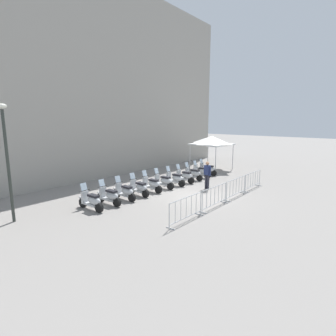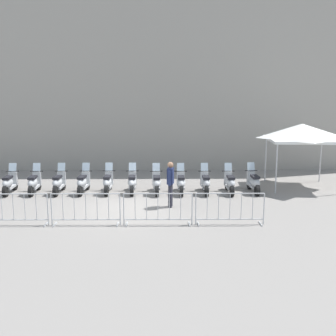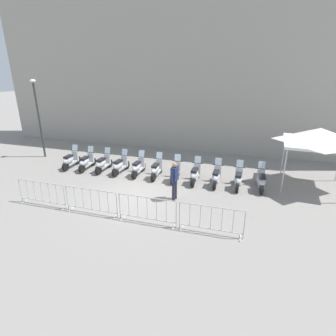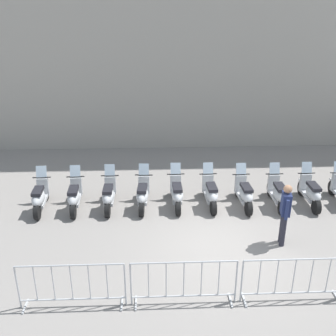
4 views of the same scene
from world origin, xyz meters
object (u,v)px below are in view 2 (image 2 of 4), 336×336
object	(u,v)px
motorcycle_10	(254,182)
canopy_tent	(302,132)
motorcycle_2	(59,183)
motorcycle_3	(83,183)
barrier_segment_3	(230,209)
motorcycle_0	(9,183)
barrier_segment_0	(13,210)
motorcycle_5	(132,183)
motorcycle_8	(205,183)
motorcycle_4	(108,183)
motorcycle_7	(181,183)
motorcycle_1	(34,183)
officer_near_row_end	(170,182)
motorcycle_9	(230,183)
barrier_segment_1	(86,209)
motorcycle_6	(157,183)
barrier_segment_2	(158,209)

from	to	relation	value
motorcycle_10	canopy_tent	distance (m)	3.25
motorcycle_2	motorcycle_3	world-z (taller)	same
motorcycle_2	barrier_segment_3	size ratio (longest dim) A/B	0.76
motorcycle_3	barrier_segment_3	world-z (taller)	motorcycle_3
motorcycle_0	barrier_segment_0	world-z (taller)	motorcycle_0
motorcycle_5	motorcycle_8	xyz separation A→B (m)	(3.14, 0.15, 0.00)
motorcycle_3	barrier_segment_0	world-z (taller)	motorcycle_3
motorcycle_4	canopy_tent	distance (m)	8.90
motorcycle_7	barrier_segment_0	xyz separation A→B (m)	(-5.30, -4.61, 0.07)
motorcycle_4	motorcycle_10	size ratio (longest dim) A/B	1.00
motorcycle_0	motorcycle_4	distance (m)	4.20
barrier_segment_0	barrier_segment_3	distance (m)	7.04
motorcycle_1	officer_near_row_end	size ratio (longest dim) A/B	1.00
motorcycle_7	barrier_segment_0	distance (m)	7.03
motorcycle_1	motorcycle_4	world-z (taller)	same
barrier_segment_3	canopy_tent	size ratio (longest dim) A/B	0.77
motorcycle_3	motorcycle_9	distance (m)	6.30
motorcycle_3	motorcycle_4	size ratio (longest dim) A/B	1.00
motorcycle_7	officer_near_row_end	world-z (taller)	officer_near_row_end
barrier_segment_1	motorcycle_7	bearing A→B (deg)	56.35
motorcycle_6	motorcycle_9	size ratio (longest dim) A/B	1.00
motorcycle_10	barrier_segment_0	distance (m)	9.78
motorcycle_3	barrier_segment_0	distance (m)	4.54
motorcycle_0	barrier_segment_3	xyz separation A→B (m)	(9.05, -3.61, 0.07)
motorcycle_5	motorcycle_9	bearing A→B (deg)	3.03
barrier_segment_1	barrier_segment_3	distance (m)	4.69
barrier_segment_3	motorcycle_7	bearing A→B (deg)	112.77
motorcycle_3	officer_near_row_end	bearing A→B (deg)	-26.12
motorcycle_0	motorcycle_3	distance (m)	3.14
motorcycle_0	motorcycle_6	world-z (taller)	same
motorcycle_1	barrier_segment_3	xyz separation A→B (m)	(8.00, -3.70, 0.07)
motorcycle_10	barrier_segment_2	xyz separation A→B (m)	(-3.75, -4.62, 0.07)
motorcycle_3	motorcycle_4	world-z (taller)	same
motorcycle_6	canopy_tent	bearing A→B (deg)	14.06
motorcycle_4	motorcycle_7	xyz separation A→B (m)	(3.15, 0.11, 0.00)
barrier_segment_1	canopy_tent	distance (m)	10.43
motorcycle_1	motorcycle_3	world-z (taller)	same
motorcycle_4	barrier_segment_2	size ratio (longest dim) A/B	0.76
barrier_segment_0	motorcycle_3	bearing A→B (deg)	75.96
motorcycle_7	officer_near_row_end	distance (m)	2.20
officer_near_row_end	canopy_tent	size ratio (longest dim) A/B	0.59
motorcycle_0	motorcycle_7	world-z (taller)	same
barrier_segment_0	canopy_tent	size ratio (longest dim) A/B	0.77
barrier_segment_0	barrier_segment_2	world-z (taller)	same
motorcycle_8	motorcycle_9	world-z (taller)	same
motorcycle_10	officer_near_row_end	size ratio (longest dim) A/B	1.00
motorcycle_0	motorcycle_8	world-z (taller)	same
motorcycle_3	officer_near_row_end	world-z (taller)	officer_near_row_end
officer_near_row_end	motorcycle_9	bearing A→B (deg)	43.09
motorcycle_10	barrier_segment_3	size ratio (longest dim) A/B	0.76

